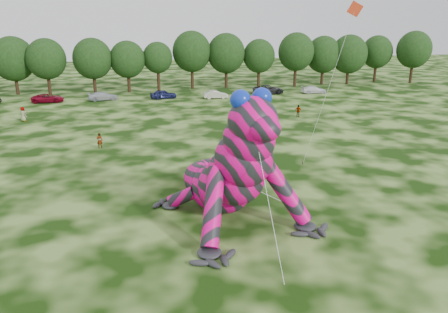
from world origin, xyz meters
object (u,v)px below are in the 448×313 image
Objects in this scene: tree_6 at (47,67)px; spectator_3 at (298,111)px; tree_8 at (128,67)px; spectator_2 at (247,112)px; tree_15 at (349,60)px; tree_9 at (158,67)px; tree_13 at (296,60)px; tree_10 at (192,60)px; car_5 at (216,95)px; car_7 at (314,90)px; car_3 at (103,96)px; spectator_0 at (100,141)px; inflatable_gecko at (216,146)px; car_6 at (268,89)px; tree_14 at (323,60)px; spectator_4 at (23,114)px; tree_11 at (226,61)px; tree_12 at (259,63)px; tree_17 at (413,57)px; tree_5 at (14,66)px; tree_16 at (376,59)px; spectator_5 at (248,142)px; car_2 at (48,98)px; flying_kite at (351,21)px; tree_7 at (93,66)px; car_4 at (163,94)px.

tree_6 is 43.71m from spectator_3.
tree_8 is 5.61× the size of spectator_2.
tree_15 reaches higher than spectator_2.
tree_9 is 26.08m from tree_13.
tree_10 is 12.51m from car_5.
tree_13 is 9.63m from car_7.
spectator_0 reaches higher than car_3.
tree_8 is 32.94m from car_7.
inflatable_gecko is 3.27× the size of car_6.
tree_6 is 1.09× the size of tree_9.
tree_14 is 5.08× the size of spectator_4.
car_6 is at bearing -55.54° from tree_11.
car_5 is 2.50× the size of spectator_3.
tree_10 is 2.40× the size of car_7.
tree_13 is at bearing -136.24° from spectator_0.
tree_12 is at bearing 175.08° from tree_13.
spectator_4 is at bearing -57.46° from spectator_0.
tree_14 is 18.61m from tree_17.
tree_5 is at bearing 80.75° from car_6.
tree_16 reaches higher than spectator_4.
tree_17 is 1.90× the size of car_6.
tree_14 is 0.98× the size of tree_15.
tree_13 reaches higher than spectator_0.
inflatable_gecko is 9.60× the size of spectator_4.
spectator_5 is (-12.52, -32.47, 0.09)m from car_6.
tree_5 is 68.58m from tree_16.
tree_13 is 1.05× the size of tree_15.
spectator_4 reaches higher than car_2.
tree_15 reaches higher than car_3.
car_2 is 2.89× the size of spectator_5.
tree_10 is at bearing 95.79° from flying_kite.
tree_11 reaches higher than tree_6.
tree_6 is at bearing -179.08° from tree_7.
tree_13 reaches higher than car_2.
tree_17 is at bearing -1.07° from tree_13.
car_2 is at bearing -169.85° from tree_13.
tree_5 is 1.05× the size of tree_16.
car_7 is at bearing -88.18° from tree_13.
tree_5 is 30.52m from tree_10.
tree_17 is 51.56m from car_4.
tree_11 is 2.15× the size of car_3.
tree_5 is at bearing 97.59° from inflatable_gecko.
car_2 is 3.03× the size of spectator_3.
tree_9 reaches higher than car_2.
tree_13 is 2.31× the size of car_7.
tree_17 is (50.88, -0.68, 0.81)m from tree_9.
tree_11 reaches higher than spectator_4.
spectator_3 is 6.81m from spectator_2.
tree_7 is 1.06× the size of tree_8.
tree_5 is 51.66m from car_7.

